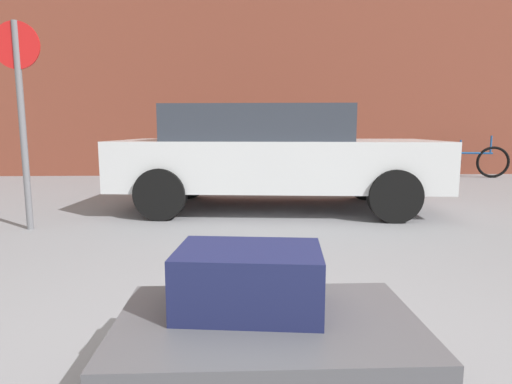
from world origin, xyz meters
name	(u,v)px	position (x,y,z in m)	size (l,w,h in m)	color
luggage_cart	(268,334)	(0.00, 0.00, 0.27)	(1.24, 0.78, 0.34)	#4C4C51
suitcase_navy_rear_right	(249,279)	(-0.07, 0.09, 0.48)	(0.61, 0.41, 0.27)	#191E47
parked_car	(272,154)	(0.35, 4.32, 0.76)	(4.44, 2.22, 1.42)	silver
bicycle_leaning	(469,161)	(5.19, 8.03, 0.37)	(1.73, 0.42, 0.96)	black
bollard_kerb_near	(352,171)	(2.13, 6.72, 0.29)	(0.27, 0.27, 0.57)	#72665B
bollard_kerb_mid	(418,171)	(3.45, 6.72, 0.29)	(0.27, 0.27, 0.57)	#72665B
no_parking_sign	(21,103)	(-2.46, 3.14, 1.39)	(0.50, 0.07, 2.24)	slate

